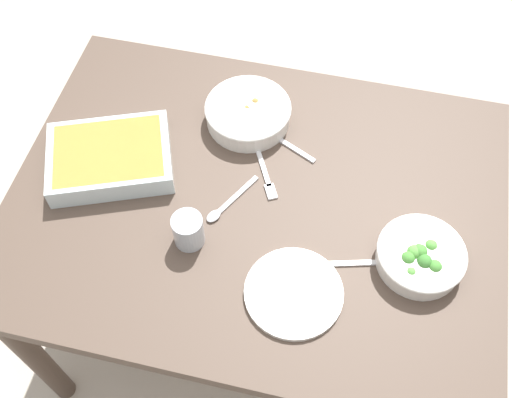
{
  "coord_description": "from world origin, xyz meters",
  "views": [
    {
      "loc": [
        -0.18,
        0.77,
        1.98
      ],
      "look_at": [
        0.0,
        0.0,
        0.74
      ],
      "focal_mm": 42.38,
      "sensor_mm": 36.0,
      "label": 1
    }
  ],
  "objects_px": {
    "stew_bowl": "(248,113)",
    "broccoli_bowl": "(420,256)",
    "spoon_by_broccoli": "(375,262)",
    "drink_cup": "(188,231)",
    "spoon_by_stew": "(279,139)",
    "baking_dish": "(110,157)",
    "side_plate": "(294,293)",
    "fork_on_table": "(265,175)",
    "spoon_spare": "(226,205)"
  },
  "relations": [
    {
      "from": "baking_dish",
      "to": "side_plate",
      "type": "xyz_separation_m",
      "value": [
        -0.51,
        0.24,
        -0.03
      ]
    },
    {
      "from": "drink_cup",
      "to": "spoon_spare",
      "type": "height_order",
      "value": "drink_cup"
    },
    {
      "from": "baking_dish",
      "to": "spoon_by_broccoli",
      "type": "relative_size",
      "value": 2.07
    },
    {
      "from": "spoon_by_stew",
      "to": "fork_on_table",
      "type": "bearing_deg",
      "value": 84.74
    },
    {
      "from": "broccoli_bowl",
      "to": "spoon_by_stew",
      "type": "bearing_deg",
      "value": -35.94
    },
    {
      "from": "stew_bowl",
      "to": "broccoli_bowl",
      "type": "bearing_deg",
      "value": 145.86
    },
    {
      "from": "broccoli_bowl",
      "to": "baking_dish",
      "type": "height_order",
      "value": "broccoli_bowl"
    },
    {
      "from": "baking_dish",
      "to": "spoon_spare",
      "type": "xyz_separation_m",
      "value": [
        -0.31,
        0.05,
        -0.03
      ]
    },
    {
      "from": "stew_bowl",
      "to": "fork_on_table",
      "type": "height_order",
      "value": "stew_bowl"
    },
    {
      "from": "drink_cup",
      "to": "baking_dish",
      "type": "bearing_deg",
      "value": -32.79
    },
    {
      "from": "broccoli_bowl",
      "to": "spoon_spare",
      "type": "distance_m",
      "value": 0.47
    },
    {
      "from": "baking_dish",
      "to": "spoon_by_stew",
      "type": "bearing_deg",
      "value": -156.34
    },
    {
      "from": "spoon_by_broccoli",
      "to": "spoon_by_stew",
      "type": "bearing_deg",
      "value": -46.37
    },
    {
      "from": "broccoli_bowl",
      "to": "spoon_by_broccoli",
      "type": "relative_size",
      "value": 1.16
    },
    {
      "from": "spoon_by_broccoli",
      "to": "broccoli_bowl",
      "type": "bearing_deg",
      "value": -165.54
    },
    {
      "from": "drink_cup",
      "to": "side_plate",
      "type": "relative_size",
      "value": 0.39
    },
    {
      "from": "broccoli_bowl",
      "to": "side_plate",
      "type": "relative_size",
      "value": 0.92
    },
    {
      "from": "baking_dish",
      "to": "broccoli_bowl",
      "type": "bearing_deg",
      "value": 172.47
    },
    {
      "from": "stew_bowl",
      "to": "spoon_by_stew",
      "type": "relative_size",
      "value": 1.37
    },
    {
      "from": "spoon_by_stew",
      "to": "stew_bowl",
      "type": "bearing_deg",
      "value": -26.02
    },
    {
      "from": "broccoli_bowl",
      "to": "baking_dish",
      "type": "bearing_deg",
      "value": -7.53
    },
    {
      "from": "side_plate",
      "to": "spoon_spare",
      "type": "bearing_deg",
      "value": -42.69
    },
    {
      "from": "stew_bowl",
      "to": "spoon_spare",
      "type": "height_order",
      "value": "stew_bowl"
    },
    {
      "from": "broccoli_bowl",
      "to": "fork_on_table",
      "type": "xyz_separation_m",
      "value": [
        0.39,
        -0.16,
        -0.03
      ]
    },
    {
      "from": "spoon_spare",
      "to": "fork_on_table",
      "type": "bearing_deg",
      "value": -123.77
    },
    {
      "from": "baking_dish",
      "to": "spoon_by_broccoli",
      "type": "height_order",
      "value": "baking_dish"
    },
    {
      "from": "stew_bowl",
      "to": "spoon_by_stew",
      "type": "height_order",
      "value": "stew_bowl"
    },
    {
      "from": "side_plate",
      "to": "spoon_spare",
      "type": "xyz_separation_m",
      "value": [
        0.2,
        -0.19,
        -0.0
      ]
    },
    {
      "from": "stew_bowl",
      "to": "baking_dish",
      "type": "xyz_separation_m",
      "value": [
        0.3,
        0.22,
        0.0
      ]
    },
    {
      "from": "broccoli_bowl",
      "to": "side_plate",
      "type": "xyz_separation_m",
      "value": [
        0.26,
        0.14,
        -0.02
      ]
    },
    {
      "from": "drink_cup",
      "to": "fork_on_table",
      "type": "xyz_separation_m",
      "value": [
        -0.13,
        -0.22,
        -0.04
      ]
    },
    {
      "from": "drink_cup",
      "to": "side_plate",
      "type": "xyz_separation_m",
      "value": [
        -0.26,
        0.08,
        -0.03
      ]
    },
    {
      "from": "stew_bowl",
      "to": "side_plate",
      "type": "relative_size",
      "value": 1.03
    },
    {
      "from": "broccoli_bowl",
      "to": "baking_dish",
      "type": "xyz_separation_m",
      "value": [
        0.77,
        -0.1,
        0.0
      ]
    },
    {
      "from": "stew_bowl",
      "to": "spoon_by_broccoli",
      "type": "distance_m",
      "value": 0.51
    },
    {
      "from": "broccoli_bowl",
      "to": "side_plate",
      "type": "bearing_deg",
      "value": 28.28
    },
    {
      "from": "broccoli_bowl",
      "to": "baking_dish",
      "type": "relative_size",
      "value": 0.56
    },
    {
      "from": "side_plate",
      "to": "spoon_by_stew",
      "type": "relative_size",
      "value": 1.33
    },
    {
      "from": "drink_cup",
      "to": "spoon_by_stew",
      "type": "bearing_deg",
      "value": -113.19
    },
    {
      "from": "spoon_by_stew",
      "to": "spoon_by_broccoli",
      "type": "height_order",
      "value": "same"
    },
    {
      "from": "stew_bowl",
      "to": "spoon_by_stew",
      "type": "bearing_deg",
      "value": 153.98
    },
    {
      "from": "drink_cup",
      "to": "spoon_by_stew",
      "type": "distance_m",
      "value": 0.37
    },
    {
      "from": "broccoli_bowl",
      "to": "spoon_by_broccoli",
      "type": "bearing_deg",
      "value": 14.46
    },
    {
      "from": "broccoli_bowl",
      "to": "spoon_by_stew",
      "type": "distance_m",
      "value": 0.47
    },
    {
      "from": "stew_bowl",
      "to": "spoon_by_broccoli",
      "type": "relative_size",
      "value": 1.3
    },
    {
      "from": "stew_bowl",
      "to": "side_plate",
      "type": "height_order",
      "value": "stew_bowl"
    },
    {
      "from": "spoon_spare",
      "to": "spoon_by_stew",
      "type": "bearing_deg",
      "value": -110.43
    },
    {
      "from": "broccoli_bowl",
      "to": "spoon_by_stew",
      "type": "xyz_separation_m",
      "value": [
        0.38,
        -0.28,
        -0.03
      ]
    },
    {
      "from": "stew_bowl",
      "to": "spoon_spare",
      "type": "distance_m",
      "value": 0.27
    },
    {
      "from": "baking_dish",
      "to": "spoon_by_stew",
      "type": "height_order",
      "value": "baking_dish"
    }
  ]
}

